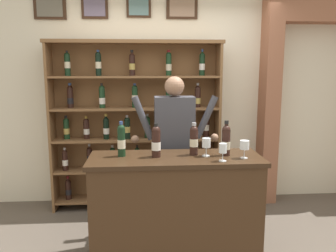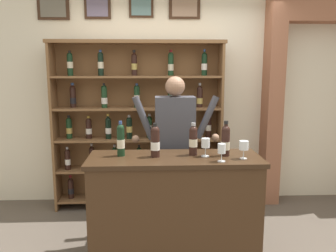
{
  "view_description": "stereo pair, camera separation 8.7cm",
  "coord_description": "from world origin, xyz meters",
  "px_view_note": "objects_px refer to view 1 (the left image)",
  "views": [
    {
      "loc": [
        -0.37,
        -2.96,
        1.76
      ],
      "look_at": [
        -0.14,
        0.3,
        1.19
      ],
      "focal_mm": 36.91,
      "sensor_mm": 36.0,
      "label": 1
    },
    {
      "loc": [
        -0.29,
        -2.97,
        1.76
      ],
      "look_at": [
        -0.14,
        0.3,
        1.19
      ],
      "focal_mm": 36.91,
      "sensor_mm": 36.0,
      "label": 2
    }
  ],
  "objects_px": {
    "tasting_bottle_prosecco": "(121,140)",
    "wine_glass_center": "(206,144)",
    "wine_glass_right": "(223,149)",
    "tasting_bottle_riserva": "(226,140)",
    "shopkeeper": "(174,137)",
    "tasting_bottle_vin_santo": "(156,141)",
    "tasting_counter": "(175,208)",
    "wine_glass_left": "(244,146)",
    "wine_shelf": "(136,123)",
    "tasting_bottle_super_tuscan": "(194,140)"
  },
  "relations": [
    {
      "from": "wine_glass_left",
      "to": "tasting_bottle_prosecco",
      "type": "bearing_deg",
      "value": 172.18
    },
    {
      "from": "tasting_bottle_prosecco",
      "to": "wine_glass_left",
      "type": "bearing_deg",
      "value": -7.82
    },
    {
      "from": "tasting_bottle_prosecco",
      "to": "wine_glass_center",
      "type": "distance_m",
      "value": 0.76
    },
    {
      "from": "wine_glass_left",
      "to": "shopkeeper",
      "type": "bearing_deg",
      "value": 131.55
    },
    {
      "from": "wine_shelf",
      "to": "wine_glass_center",
      "type": "relative_size",
      "value": 12.69
    },
    {
      "from": "wine_glass_right",
      "to": "wine_glass_left",
      "type": "distance_m",
      "value": 0.22
    },
    {
      "from": "tasting_bottle_vin_santo",
      "to": "tasting_bottle_riserva",
      "type": "relative_size",
      "value": 0.95
    },
    {
      "from": "tasting_counter",
      "to": "wine_shelf",
      "type": "bearing_deg",
      "value": 106.59
    },
    {
      "from": "wine_shelf",
      "to": "tasting_bottle_vin_santo",
      "type": "bearing_deg",
      "value": -80.84
    },
    {
      "from": "shopkeeper",
      "to": "tasting_bottle_prosecco",
      "type": "relative_size",
      "value": 5.25
    },
    {
      "from": "tasting_bottle_prosecco",
      "to": "tasting_bottle_super_tuscan",
      "type": "bearing_deg",
      "value": 0.07
    },
    {
      "from": "tasting_bottle_prosecco",
      "to": "wine_glass_center",
      "type": "height_order",
      "value": "tasting_bottle_prosecco"
    },
    {
      "from": "tasting_counter",
      "to": "wine_glass_left",
      "type": "bearing_deg",
      "value": -8.94
    },
    {
      "from": "tasting_bottle_prosecco",
      "to": "tasting_bottle_super_tuscan",
      "type": "distance_m",
      "value": 0.65
    },
    {
      "from": "tasting_bottle_riserva",
      "to": "tasting_counter",
      "type": "bearing_deg",
      "value": -177.88
    },
    {
      "from": "wine_shelf",
      "to": "tasting_bottle_super_tuscan",
      "type": "xyz_separation_m",
      "value": [
        0.54,
        -1.19,
        0.03
      ]
    },
    {
      "from": "wine_shelf",
      "to": "wine_glass_right",
      "type": "xyz_separation_m",
      "value": [
        0.76,
        -1.42,
        -0.01
      ]
    },
    {
      "from": "tasting_bottle_vin_santo",
      "to": "tasting_bottle_super_tuscan",
      "type": "relative_size",
      "value": 1.02
    },
    {
      "from": "tasting_bottle_riserva",
      "to": "shopkeeper",
      "type": "bearing_deg",
      "value": 129.02
    },
    {
      "from": "tasting_bottle_super_tuscan",
      "to": "wine_glass_right",
      "type": "bearing_deg",
      "value": -46.89
    },
    {
      "from": "tasting_bottle_vin_santo",
      "to": "shopkeeper",
      "type": "bearing_deg",
      "value": 68.35
    },
    {
      "from": "wine_shelf",
      "to": "wine_glass_left",
      "type": "xyz_separation_m",
      "value": [
        0.97,
        -1.34,
        0.0
      ]
    },
    {
      "from": "wine_shelf",
      "to": "wine_glass_center",
      "type": "height_order",
      "value": "wine_shelf"
    },
    {
      "from": "tasting_bottle_vin_santo",
      "to": "wine_glass_right",
      "type": "xyz_separation_m",
      "value": [
        0.56,
        -0.18,
        -0.04
      ]
    },
    {
      "from": "tasting_counter",
      "to": "tasting_bottle_vin_santo",
      "type": "height_order",
      "value": "tasting_bottle_vin_santo"
    },
    {
      "from": "tasting_counter",
      "to": "wine_glass_left",
      "type": "relative_size",
      "value": 9.72
    },
    {
      "from": "wine_shelf",
      "to": "tasting_bottle_super_tuscan",
      "type": "relative_size",
      "value": 7.06
    },
    {
      "from": "tasting_bottle_super_tuscan",
      "to": "tasting_bottle_vin_santo",
      "type": "bearing_deg",
      "value": -172.15
    },
    {
      "from": "tasting_bottle_prosecco",
      "to": "tasting_bottle_riserva",
      "type": "distance_m",
      "value": 0.94
    },
    {
      "from": "tasting_bottle_riserva",
      "to": "wine_glass_center",
      "type": "xyz_separation_m",
      "value": [
        -0.18,
        -0.02,
        -0.03
      ]
    },
    {
      "from": "tasting_bottle_prosecco",
      "to": "wine_glass_left",
      "type": "height_order",
      "value": "tasting_bottle_prosecco"
    },
    {
      "from": "tasting_bottle_riserva",
      "to": "wine_glass_right",
      "type": "xyz_separation_m",
      "value": [
        -0.07,
        -0.19,
        -0.04
      ]
    },
    {
      "from": "wine_shelf",
      "to": "tasting_counter",
      "type": "relative_size",
      "value": 1.36
    },
    {
      "from": "wine_shelf",
      "to": "wine_glass_right",
      "type": "bearing_deg",
      "value": -62.01
    },
    {
      "from": "tasting_bottle_riserva",
      "to": "wine_glass_center",
      "type": "distance_m",
      "value": 0.18
    },
    {
      "from": "tasting_counter",
      "to": "tasting_bottle_prosecco",
      "type": "distance_m",
      "value": 0.79
    },
    {
      "from": "tasting_bottle_vin_santo",
      "to": "wine_glass_left",
      "type": "height_order",
      "value": "tasting_bottle_vin_santo"
    },
    {
      "from": "wine_glass_right",
      "to": "tasting_bottle_prosecco",
      "type": "bearing_deg",
      "value": 165.25
    },
    {
      "from": "tasting_bottle_prosecco",
      "to": "tasting_counter",
      "type": "bearing_deg",
      "value": -6.42
    },
    {
      "from": "tasting_bottle_vin_santo",
      "to": "wine_glass_center",
      "type": "height_order",
      "value": "tasting_bottle_vin_santo"
    },
    {
      "from": "tasting_bottle_vin_santo",
      "to": "wine_glass_left",
      "type": "bearing_deg",
      "value": -7.5
    },
    {
      "from": "tasting_bottle_prosecco",
      "to": "shopkeeper",
      "type": "bearing_deg",
      "value": 42.97
    },
    {
      "from": "wine_shelf",
      "to": "shopkeeper",
      "type": "height_order",
      "value": "wine_shelf"
    },
    {
      "from": "shopkeeper",
      "to": "tasting_bottle_vin_santo",
      "type": "height_order",
      "value": "shopkeeper"
    },
    {
      "from": "wine_shelf",
      "to": "tasting_counter",
      "type": "bearing_deg",
      "value": -73.41
    },
    {
      "from": "tasting_counter",
      "to": "wine_glass_center",
      "type": "relative_size",
      "value": 9.36
    },
    {
      "from": "wine_shelf",
      "to": "tasting_bottle_vin_santo",
      "type": "distance_m",
      "value": 1.26
    },
    {
      "from": "tasting_bottle_vin_santo",
      "to": "wine_glass_center",
      "type": "bearing_deg",
      "value": -1.0
    },
    {
      "from": "shopkeeper",
      "to": "tasting_bottle_super_tuscan",
      "type": "xyz_separation_m",
      "value": [
        0.13,
        -0.48,
        0.08
      ]
    },
    {
      "from": "tasting_bottle_prosecco",
      "to": "tasting_bottle_riserva",
      "type": "relative_size",
      "value": 0.99
    }
  ]
}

